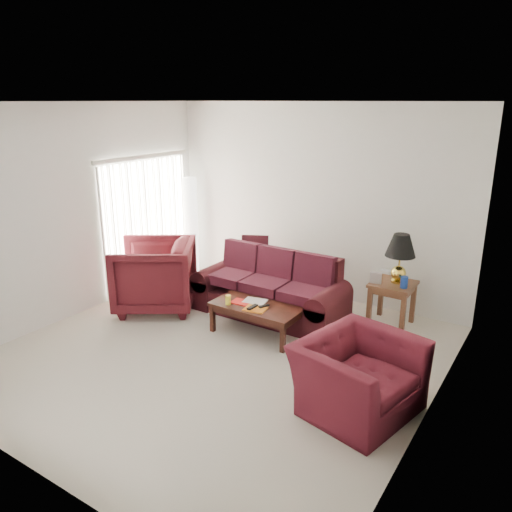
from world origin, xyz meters
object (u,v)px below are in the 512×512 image
at_px(floor_lamp, 191,225).
at_px(coffee_table, 257,320).
at_px(end_table, 391,304).
at_px(armchair_right, 358,376).
at_px(sofa, 269,286).
at_px(armchair_left, 155,275).

xyz_separation_m(floor_lamp, coffee_table, (2.36, -1.49, -0.67)).
distance_m(end_table, armchair_right, 2.19).
height_order(floor_lamp, coffee_table, floor_lamp).
bearing_deg(sofa, armchair_left, -152.10).
relative_size(end_table, armchair_left, 0.54).
bearing_deg(sofa, floor_lamp, 162.09).
distance_m(sofa, armchair_right, 2.48).
bearing_deg(floor_lamp, sofa, -21.67).
relative_size(armchair_left, coffee_table, 0.95).
distance_m(end_table, coffee_table, 1.91).
distance_m(floor_lamp, coffee_table, 2.87).
height_order(floor_lamp, armchair_left, floor_lamp).
relative_size(sofa, floor_lamp, 1.26).
relative_size(sofa, coffee_table, 1.85).
relative_size(floor_lamp, armchair_left, 1.53).
distance_m(end_table, armchair_left, 3.45).
distance_m(sofa, armchair_left, 1.72).
bearing_deg(sofa, end_table, 26.13).
bearing_deg(armchair_right, sofa, 65.67).
xyz_separation_m(end_table, armchair_left, (-3.17, -1.36, 0.21)).
distance_m(armchair_left, armchair_right, 3.63).
bearing_deg(end_table, armchair_right, -80.24).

